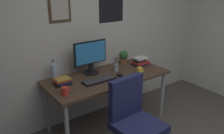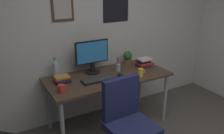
# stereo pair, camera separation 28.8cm
# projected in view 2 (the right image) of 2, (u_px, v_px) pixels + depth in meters

# --- Properties ---
(wall_back) EXTENTS (4.40, 0.10, 2.60)m
(wall_back) POSITION_uv_depth(u_px,v_px,m) (92.00, 26.00, 3.17)
(wall_back) COLOR silver
(wall_back) RESTS_ON ground_plane
(desk) EXTENTS (1.59, 0.72, 0.72)m
(desk) POSITION_uv_depth(u_px,v_px,m) (108.00, 81.00, 3.05)
(desk) COLOR #4C3828
(desk) RESTS_ON ground_plane
(office_chair) EXTENTS (0.56, 0.57, 0.95)m
(office_chair) POSITION_uv_depth(u_px,v_px,m) (127.00, 119.00, 2.42)
(office_chair) COLOR #1E234C
(office_chair) RESTS_ON ground_plane
(monitor) EXTENTS (0.46, 0.20, 0.43)m
(monitor) POSITION_uv_depth(u_px,v_px,m) (92.00, 55.00, 3.04)
(monitor) COLOR black
(monitor) RESTS_ON desk
(keyboard) EXTENTS (0.43, 0.15, 0.03)m
(keyboard) POSITION_uv_depth(u_px,v_px,m) (99.00, 80.00, 2.87)
(keyboard) COLOR black
(keyboard) RESTS_ON desk
(computer_mouse) EXTENTS (0.06, 0.11, 0.04)m
(computer_mouse) POSITION_uv_depth(u_px,v_px,m) (121.00, 75.00, 2.99)
(computer_mouse) COLOR black
(computer_mouse) RESTS_ON desk
(water_bottle) EXTENTS (0.07, 0.07, 0.25)m
(water_bottle) POSITION_uv_depth(u_px,v_px,m) (55.00, 69.00, 2.94)
(water_bottle) COLOR silver
(water_bottle) RESTS_ON desk
(coffee_mug_near) EXTENTS (0.11, 0.07, 0.10)m
(coffee_mug_near) POSITION_uv_depth(u_px,v_px,m) (141.00, 72.00, 2.99)
(coffee_mug_near) COLOR yellow
(coffee_mug_near) RESTS_ON desk
(coffee_mug_far) EXTENTS (0.11, 0.07, 0.09)m
(coffee_mug_far) POSITION_uv_depth(u_px,v_px,m) (62.00, 89.00, 2.55)
(coffee_mug_far) COLOR red
(coffee_mug_far) RESTS_ON desk
(potted_plant) EXTENTS (0.13, 0.13, 0.19)m
(potted_plant) POSITION_uv_depth(u_px,v_px,m) (128.00, 57.00, 3.41)
(potted_plant) COLOR brown
(potted_plant) RESTS_ON desk
(pen_cup) EXTENTS (0.07, 0.07, 0.20)m
(pen_cup) POSITION_uv_depth(u_px,v_px,m) (118.00, 67.00, 3.16)
(pen_cup) COLOR #9EA0A5
(pen_cup) RESTS_ON desk
(book_stack_left) EXTENTS (0.22, 0.18, 0.12)m
(book_stack_left) POSITION_uv_depth(u_px,v_px,m) (144.00, 63.00, 3.33)
(book_stack_left) COLOR navy
(book_stack_left) RESTS_ON desk
(book_stack_right) EXTENTS (0.19, 0.16, 0.08)m
(book_stack_right) POSITION_uv_depth(u_px,v_px,m) (62.00, 79.00, 2.81)
(book_stack_right) COLOR black
(book_stack_right) RESTS_ON desk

